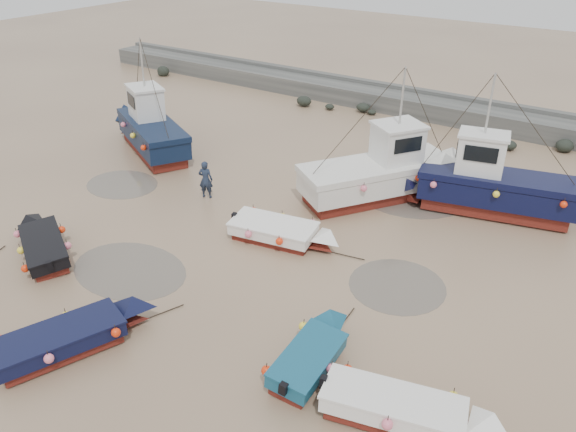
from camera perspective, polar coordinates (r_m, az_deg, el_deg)
name	(u,v)px	position (r m, az deg, el deg)	size (l,w,h in m)	color
ground	(234,278)	(21.41, -5.52, -6.33)	(120.00, 120.00, 0.00)	tan
seawall	(444,111)	(38.89, 15.56, 10.26)	(60.00, 4.92, 1.50)	#62625E
puddle_a	(130,270)	(22.63, -15.79, -5.27)	(4.91, 4.91, 0.01)	#62594E
puddle_b	(397,286)	(21.32, 11.03, -6.95)	(3.58, 3.58, 0.01)	#62594E
puddle_c	(122,184)	(29.70, -16.49, 3.11)	(3.82, 3.82, 0.01)	#62594E
puddle_d	(413,192)	(28.34, 12.55, 2.38)	(5.61, 5.61, 0.01)	#62594E
dinghy_1	(71,335)	(19.18, -21.16, -11.20)	(3.31, 6.01, 1.43)	maroon
dinghy_2	(312,352)	(17.35, 2.44, -13.61)	(1.90, 5.10, 1.43)	maroon
dinghy_3	(406,410)	(16.08, 11.94, -18.76)	(6.05, 2.52, 1.43)	maroon
dinghy_4	(44,241)	(24.55, -23.58, -2.39)	(5.54, 3.44, 1.43)	maroon
dinghy_5	(282,230)	(23.27, -0.66, -1.47)	(5.82, 2.48, 1.43)	maroon
cabin_boat_0	(149,127)	(33.27, -13.96, 8.74)	(9.06, 5.54, 6.22)	maroon
cabin_boat_1	(388,171)	(27.15, 10.09, 4.53)	(6.90, 9.37, 6.22)	maroon
cabin_boat_2	(483,184)	(26.91, 19.18, 3.13)	(9.96, 4.19, 6.22)	maroon
person	(207,197)	(27.47, -8.23, 1.91)	(0.68, 0.45, 1.87)	#1E283D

